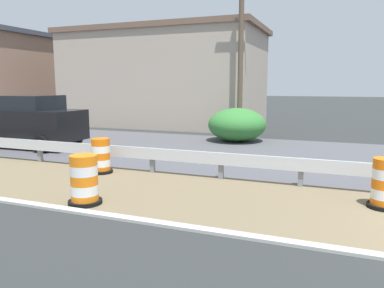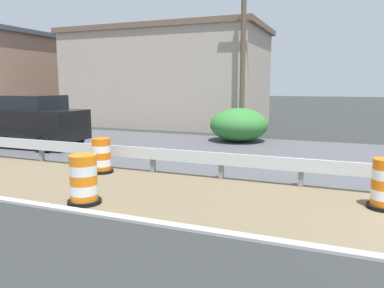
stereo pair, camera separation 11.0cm
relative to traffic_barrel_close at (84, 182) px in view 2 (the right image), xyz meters
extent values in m
cube|color=slate|center=(3.07, -4.04, -0.11)|extent=(0.12, 0.12, 0.70)
cube|color=slate|center=(3.07, -2.01, -0.11)|extent=(0.12, 0.12, 0.70)
cube|color=slate|center=(3.07, 0.02, -0.11)|extent=(0.12, 0.12, 0.70)
cube|color=slate|center=(3.07, 2.05, -0.11)|extent=(0.12, 0.12, 0.70)
cube|color=slate|center=(3.07, 4.08, -0.11)|extent=(0.12, 0.12, 0.70)
cylinder|color=orange|center=(1.98, -5.76, -0.36)|extent=(0.51, 0.51, 0.20)
cylinder|color=white|center=(1.98, -5.76, -0.16)|extent=(0.51, 0.51, 0.20)
cylinder|color=black|center=(1.98, -5.76, -0.42)|extent=(0.63, 0.63, 0.08)
cylinder|color=orange|center=(0.00, 0.00, -0.36)|extent=(0.56, 0.56, 0.21)
cylinder|color=white|center=(0.00, 0.00, -0.15)|extent=(0.56, 0.56, 0.21)
cylinder|color=orange|center=(0.00, 0.00, 0.05)|extent=(0.56, 0.56, 0.21)
cylinder|color=white|center=(0.00, 0.00, 0.26)|extent=(0.56, 0.56, 0.21)
cylinder|color=orange|center=(0.00, 0.00, 0.46)|extent=(0.56, 0.56, 0.21)
cylinder|color=black|center=(0.00, 0.00, -0.42)|extent=(0.70, 0.70, 0.08)
cylinder|color=orange|center=(2.49, 1.33, -0.37)|extent=(0.51, 0.51, 0.20)
cylinder|color=white|center=(2.49, 1.33, -0.17)|extent=(0.51, 0.51, 0.20)
cylinder|color=orange|center=(2.49, 1.33, 0.02)|extent=(0.51, 0.51, 0.20)
cylinder|color=white|center=(2.49, 1.33, 0.22)|extent=(0.51, 0.51, 0.20)
cylinder|color=orange|center=(2.49, 1.33, 0.41)|extent=(0.51, 0.51, 0.20)
cylinder|color=black|center=(2.49, 1.33, -0.42)|extent=(0.63, 0.63, 0.08)
cube|color=black|center=(5.24, 6.62, 0.44)|extent=(2.04, 4.31, 1.17)
cube|color=black|center=(5.25, 6.44, 1.31)|extent=(1.79, 2.00, 0.56)
cylinder|color=black|center=(6.18, 8.04, -0.14)|extent=(0.23, 0.64, 0.64)
cylinder|color=black|center=(4.31, 5.19, -0.14)|extent=(0.23, 0.64, 0.64)
cylinder|color=black|center=(6.24, 5.23, -0.14)|extent=(0.23, 0.64, 0.64)
cube|color=#AD9E8E|center=(15.13, 5.38, 2.28)|extent=(6.21, 11.56, 5.48)
cube|color=brown|center=(15.13, 5.38, 5.17)|extent=(6.46, 12.03, 0.30)
cylinder|color=brown|center=(11.34, -0.37, 3.13)|extent=(0.24, 0.24, 7.18)
ellipsoid|color=#337533|center=(9.78, -0.66, 0.27)|extent=(2.53, 2.53, 1.46)
camera|label=1|loc=(-6.21, -4.84, 1.99)|focal=35.18mm
camera|label=2|loc=(-6.17, -4.94, 1.99)|focal=35.18mm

